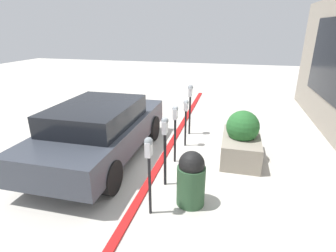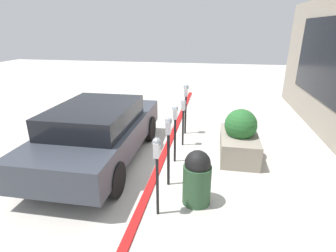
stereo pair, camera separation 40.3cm
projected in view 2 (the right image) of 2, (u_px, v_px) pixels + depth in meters
name	position (u px, v px, depth m)	size (l,w,h in m)	color
ground_plane	(164.00, 161.00, 6.62)	(40.00, 40.00, 0.00)	beige
curb_strip	(161.00, 160.00, 6.63)	(15.06, 0.16, 0.04)	red
parking_meter_nearest	(157.00, 158.00, 4.36)	(0.18, 0.15, 1.50)	black
parking_meter_second	(168.00, 138.00, 5.27)	(0.17, 0.15, 1.53)	black
parking_meter_middle	(175.00, 122.00, 6.26)	(0.17, 0.14, 1.46)	black
parking_meter_fourth	(183.00, 112.00, 7.20)	(0.17, 0.15, 1.35)	black
parking_meter_farthest	(186.00, 98.00, 7.98)	(0.19, 0.16, 1.58)	black
planter_box	(239.00, 138.00, 6.71)	(1.62, 0.92, 1.28)	gray
parked_car_front	(99.00, 131.00, 6.43)	(4.60, 2.04, 1.47)	#383D47
trash_bin	(197.00, 178.00, 4.89)	(0.53, 0.53, 1.09)	#2D5133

